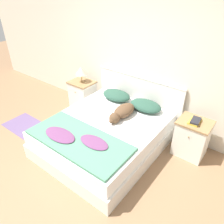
{
  "coord_description": "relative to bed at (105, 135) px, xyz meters",
  "views": [
    {
      "loc": [
        1.89,
        -1.15,
        2.51
      ],
      "look_at": [
        0.05,
        1.25,
        0.6
      ],
      "focal_mm": 35.0,
      "sensor_mm": 36.0,
      "label": 1
    }
  ],
  "objects": [
    {
      "name": "wall_back",
      "position": [
        -0.05,
        1.08,
        1.03
      ],
      "size": [
        9.0,
        0.06,
        2.55
      ],
      "color": "beige",
      "rests_on": "ground_plane"
    },
    {
      "name": "dog",
      "position": [
        0.13,
        0.32,
        0.35
      ],
      "size": [
        0.26,
        0.69,
        0.19
      ],
      "color": "brown",
      "rests_on": "bed"
    },
    {
      "name": "pillow_right",
      "position": [
        0.32,
        0.75,
        0.33
      ],
      "size": [
        0.56,
        0.38,
        0.16
      ],
      "color": "#284C3D",
      "rests_on": "bed"
    },
    {
      "name": "bed",
      "position": [
        0.0,
        0.0,
        0.0
      ],
      "size": [
        1.69,
        1.97,
        0.5
      ],
      "color": "silver",
      "rests_on": "ground_plane"
    },
    {
      "name": "ground_plane",
      "position": [
        -0.05,
        -1.05,
        -0.25
      ],
      "size": [
        16.0,
        16.0,
        0.0
      ],
      "primitive_type": "plane",
      "color": "#896647"
    },
    {
      "name": "nightstand_left",
      "position": [
        -1.2,
        0.72,
        0.07
      ],
      "size": [
        0.5,
        0.43,
        0.63
      ],
      "color": "silver",
      "rests_on": "ground_plane"
    },
    {
      "name": "headboard",
      "position": [
        0.0,
        1.01,
        0.26
      ],
      "size": [
        1.77,
        0.06,
        0.97
      ],
      "color": "silver",
      "rests_on": "ground_plane"
    },
    {
      "name": "book_stack",
      "position": [
        1.19,
        0.69,
        0.41
      ],
      "size": [
        0.16,
        0.23,
        0.06
      ],
      "color": "gold",
      "rests_on": "nightstand_right"
    },
    {
      "name": "pillow_left",
      "position": [
        -0.32,
        0.75,
        0.33
      ],
      "size": [
        0.56,
        0.38,
        0.16
      ],
      "color": "#284C3D",
      "rests_on": "bed"
    },
    {
      "name": "rug",
      "position": [
        -1.51,
        -0.48,
        -0.24
      ],
      "size": [
        1.05,
        0.55,
        0.0
      ],
      "color": "#604C75",
      "rests_on": "ground_plane"
    },
    {
      "name": "table_lamp",
      "position": [
        -1.2,
        0.73,
        0.61
      ],
      "size": [
        0.23,
        0.23,
        0.32
      ],
      "color": "#9E7A4C",
      "rests_on": "nightstand_left"
    },
    {
      "name": "nightstand_right",
      "position": [
        1.2,
        0.72,
        0.07
      ],
      "size": [
        0.5,
        0.43,
        0.63
      ],
      "color": "silver",
      "rests_on": "ground_plane"
    },
    {
      "name": "quilt",
      "position": [
        -0.01,
        -0.59,
        0.28
      ],
      "size": [
        1.54,
        0.71,
        0.07
      ],
      "color": "#4C8466",
      "rests_on": "bed"
    }
  ]
}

